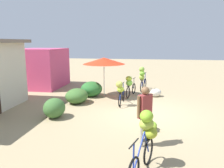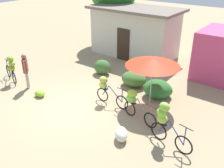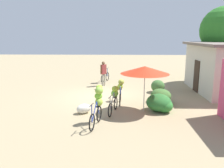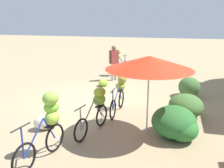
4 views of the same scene
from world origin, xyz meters
name	(u,v)px [view 2 (image 2 of 4)]	position (x,y,z in m)	size (l,w,h in m)	color
ground_plane	(72,107)	(0.00, 0.00, 0.00)	(60.00, 60.00, 0.00)	#9A8865
building_low	(135,31)	(-1.50, 7.30, 1.57)	(5.78, 3.03, 3.09)	beige
hedge_bush_front_left	(102,67)	(-1.18, 3.56, 0.40)	(0.96, 0.84, 0.79)	#3B662F
hedge_bush_front_right	(134,79)	(1.01, 3.37, 0.36)	(1.29, 1.09, 0.72)	#3C672D
hedge_bush_mid	(157,89)	(2.50, 3.01, 0.41)	(1.30, 1.18, 0.82)	#296A2D
hedge_bush_by_door	(162,90)	(2.65, 3.23, 0.31)	(0.95, 0.82, 0.63)	#2C742E
market_umbrella	(153,62)	(2.52, 2.30, 1.97)	(2.27, 2.27, 2.15)	beige
bicycle_leftmost	(11,67)	(-4.20, -0.05, 0.84)	(1.62, 0.63, 1.42)	black
bicycle_near_pile	(107,88)	(0.98, 1.19, 0.71)	(1.72, 0.41, 1.20)	black
bicycle_center_loaded	(134,102)	(2.58, 0.90, 0.73)	(1.68, 0.49, 1.19)	black
bicycle_by_shop	(165,121)	(4.20, 0.27, 0.88)	(1.65, 0.50, 1.51)	black
banana_pile_on_ground	(40,93)	(-1.87, -0.21, 0.15)	(0.60, 0.58, 0.31)	#87C32F
produce_sack	(121,134)	(2.95, -0.51, 0.22)	(0.70, 0.44, 0.44)	silver
person_vendor	(25,68)	(-3.02, 0.00, 1.08)	(0.45, 0.42, 1.75)	gray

